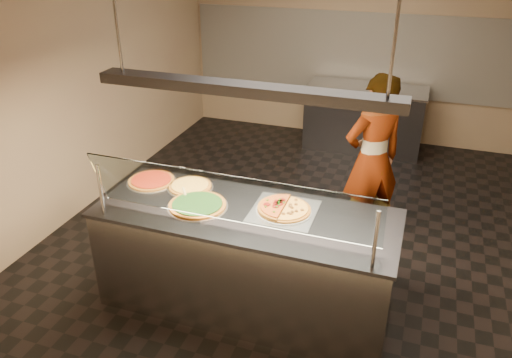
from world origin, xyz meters
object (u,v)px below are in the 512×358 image
(half_pizza_pepperoni, at_px, (272,205))
(pizza_cheese, at_px, (190,186))
(sneeze_guard, at_px, (229,200))
(serving_counter, at_px, (246,259))
(perforated_tray, at_px, (284,210))
(pizza_tomato, at_px, (152,180))
(pizza_spatula, at_px, (190,193))
(pizza_spinach, at_px, (198,205))
(heat_lamp_housing, at_px, (244,89))
(worker, at_px, (372,160))
(half_pizza_sausage, at_px, (296,210))
(prep_table, at_px, (364,118))

(half_pizza_pepperoni, height_order, pizza_cheese, half_pizza_pepperoni)
(sneeze_guard, relative_size, half_pizza_pepperoni, 5.18)
(serving_counter, height_order, perforated_tray, perforated_tray)
(pizza_tomato, xyz_separation_m, pizza_spatula, (0.45, -0.14, 0.01))
(serving_counter, height_order, pizza_spinach, pizza_spinach)
(heat_lamp_housing, bearing_deg, serving_counter, 90.00)
(sneeze_guard, height_order, pizza_spinach, sneeze_guard)
(half_pizza_pepperoni, distance_m, worker, 1.47)
(pizza_spinach, xyz_separation_m, worker, (1.23, 1.49, -0.06))
(sneeze_guard, relative_size, heat_lamp_housing, 0.97)
(sneeze_guard, bearing_deg, half_pizza_pepperoni, 68.05)
(pizza_cheese, bearing_deg, sneeze_guard, -43.86)
(worker, bearing_deg, pizza_spatula, 5.13)
(sneeze_guard, xyz_separation_m, perforated_tray, (0.29, 0.46, -0.29))
(pizza_cheese, relative_size, worker, 0.23)
(serving_counter, height_order, pizza_spatula, pizza_spatula)
(serving_counter, relative_size, worker, 1.38)
(pizza_spinach, height_order, pizza_cheese, pizza_spinach)
(half_pizza_sausage, xyz_separation_m, pizza_spinach, (-0.80, -0.16, -0.01))
(prep_table, distance_m, worker, 2.48)
(half_pizza_pepperoni, bearing_deg, pizza_tomato, 174.78)
(serving_counter, xyz_separation_m, sneeze_guard, (-0.00, -0.34, 0.76))
(half_pizza_sausage, height_order, pizza_spinach, half_pizza_sausage)
(worker, bearing_deg, heat_lamp_housing, 20.53)
(pizza_tomato, distance_m, pizza_spatula, 0.47)
(perforated_tray, relative_size, half_pizza_pepperoni, 1.21)
(serving_counter, bearing_deg, half_pizza_pepperoni, 32.40)
(half_pizza_sausage, xyz_separation_m, pizza_tomato, (-1.38, 0.11, -0.01))
(serving_counter, distance_m, sneeze_guard, 0.83)
(serving_counter, height_order, half_pizza_pepperoni, half_pizza_pepperoni)
(pizza_spinach, height_order, pizza_spatula, pizza_spatula)
(sneeze_guard, distance_m, perforated_tray, 0.62)
(half_pizza_sausage, relative_size, prep_table, 0.25)
(sneeze_guard, bearing_deg, half_pizza_sausage, 49.57)
(pizza_tomato, relative_size, prep_table, 0.26)
(pizza_spinach, distance_m, pizza_cheese, 0.35)
(pizza_cheese, distance_m, worker, 1.87)
(pizza_spatula, xyz_separation_m, worker, (1.37, 1.36, -0.07))
(half_pizza_sausage, distance_m, prep_table, 3.77)
(pizza_spatula, relative_size, prep_table, 0.16)
(perforated_tray, bearing_deg, heat_lamp_housing, -157.88)
(half_pizza_pepperoni, bearing_deg, heat_lamp_housing, -147.60)
(pizza_cheese, xyz_separation_m, heat_lamp_housing, (0.61, -0.24, 1.01))
(half_pizza_sausage, distance_m, heat_lamp_housing, 1.07)
(perforated_tray, distance_m, pizza_tomato, 1.28)
(pizza_tomato, bearing_deg, pizza_spinach, -24.92)
(pizza_spinach, bearing_deg, prep_table, 77.88)
(serving_counter, xyz_separation_m, prep_table, (0.44, 3.86, 0.00))
(perforated_tray, height_order, worker, worker)
(pizza_cheese, bearing_deg, half_pizza_pepperoni, -8.77)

